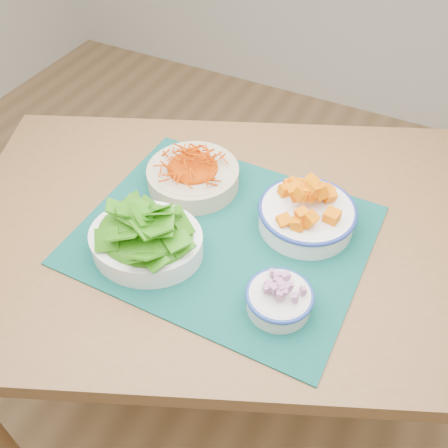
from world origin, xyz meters
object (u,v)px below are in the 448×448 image
table (229,256)px  placemat (224,234)px  squash_bowl (308,210)px  lettuce_bowl (145,235)px  carrot_bowl (193,172)px  onion_bowl (279,297)px

table → placemat: (0.00, -0.03, 0.10)m
squash_bowl → lettuce_bowl: lettuce_bowl is taller
table → carrot_bowl: carrot_bowl is taller
carrot_bowl → squash_bowl: (0.28, -0.01, 0.01)m
onion_bowl → table: bearing=139.3°
placemat → lettuce_bowl: (-0.12, -0.11, 0.05)m
placemat → carrot_bowl: (-0.14, 0.11, 0.04)m
carrot_bowl → placemat: bearing=-39.0°
carrot_bowl → squash_bowl: bearing=-1.4°
table → lettuce_bowl: 0.24m
table → placemat: placemat is taller
carrot_bowl → onion_bowl: carrot_bowl is taller
placemat → squash_bowl: 0.18m
onion_bowl → squash_bowl: bearing=97.5°
squash_bowl → onion_bowl: squash_bowl is taller
carrot_bowl → table: bearing=-30.6°
placemat → squash_bowl: squash_bowl is taller
table → onion_bowl: bearing=-64.1°
table → squash_bowl: squash_bowl is taller
table → onion_bowl: onion_bowl is taller
lettuce_bowl → onion_bowl: 0.29m
table → carrot_bowl: (-0.13, 0.08, 0.14)m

